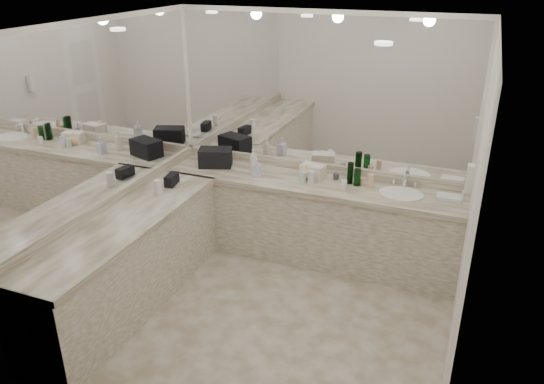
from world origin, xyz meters
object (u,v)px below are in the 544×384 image
at_px(black_toiletry_bag, 215,157).
at_px(soap_bottle_b, 257,168).
at_px(sink, 401,195).
at_px(wall_phone, 469,178).
at_px(cream_cosmetic_case, 313,171).
at_px(hand_towel, 449,198).
at_px(soap_bottle_a, 253,159).
at_px(soap_bottle_c, 306,172).

xyz_separation_m(black_toiletry_bag, soap_bottle_b, (0.56, -0.12, -0.00)).
xyz_separation_m(sink, wall_phone, (0.61, -0.50, 0.46)).
xyz_separation_m(cream_cosmetic_case, hand_towel, (1.40, -0.05, -0.05)).
bearing_deg(sink, cream_cosmetic_case, 174.37).
xyz_separation_m(cream_cosmetic_case, soap_bottle_b, (-0.57, -0.19, 0.03)).
height_order(black_toiletry_bag, soap_bottle_a, soap_bottle_a).
xyz_separation_m(black_toiletry_bag, cream_cosmetic_case, (1.13, 0.06, -0.03)).
bearing_deg(wall_phone, soap_bottle_c, 161.36).
xyz_separation_m(sink, cream_cosmetic_case, (-0.95, 0.09, 0.08)).
bearing_deg(soap_bottle_b, wall_phone, -10.87).
height_order(black_toiletry_bag, cream_cosmetic_case, black_toiletry_bag).
bearing_deg(soap_bottle_c, soap_bottle_b, -165.26).
bearing_deg(wall_phone, hand_towel, 105.97).
height_order(black_toiletry_bag, hand_towel, black_toiletry_bag).
xyz_separation_m(black_toiletry_bag, soap_bottle_c, (1.07, 0.01, -0.02)).
relative_size(sink, soap_bottle_b, 2.17).
xyz_separation_m(hand_towel, soap_bottle_c, (-1.46, 0.00, 0.06)).
xyz_separation_m(sink, black_toiletry_bag, (-2.08, 0.03, 0.11)).
height_order(hand_towel, soap_bottle_b, soap_bottle_b).
distance_m(wall_phone, black_toiletry_bag, 2.76).
bearing_deg(cream_cosmetic_case, wall_phone, -9.47).
xyz_separation_m(soap_bottle_a, soap_bottle_b, (0.12, -0.18, -0.02)).
relative_size(cream_cosmetic_case, soap_bottle_c, 1.56).
distance_m(sink, hand_towel, 0.45).
bearing_deg(soap_bottle_a, sink, -3.14).
relative_size(wall_phone, cream_cosmetic_case, 0.96).
bearing_deg(sink, wall_phone, -39.57).
xyz_separation_m(sink, soap_bottle_b, (-1.52, -0.09, 0.11)).
distance_m(sink, soap_bottle_b, 1.53).
distance_m(cream_cosmetic_case, soap_bottle_c, 0.08).
relative_size(black_toiletry_bag, soap_bottle_c, 2.26).
height_order(black_toiletry_bag, soap_bottle_c, black_toiletry_bag).
bearing_deg(cream_cosmetic_case, soap_bottle_b, -150.61).
height_order(soap_bottle_a, soap_bottle_b, soap_bottle_a).
height_order(sink, wall_phone, wall_phone).
bearing_deg(hand_towel, soap_bottle_c, 179.98).
bearing_deg(soap_bottle_c, black_toiletry_bag, -179.26).
bearing_deg(soap_bottle_c, soap_bottle_a, 175.83).
relative_size(cream_cosmetic_case, soap_bottle_b, 1.23).
distance_m(sink, soap_bottle_c, 1.01).
bearing_deg(black_toiletry_bag, soap_bottle_c, 0.74).
relative_size(wall_phone, soap_bottle_c, 1.51).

